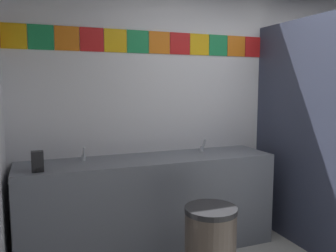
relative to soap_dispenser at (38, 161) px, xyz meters
The scene contains 7 objects.
wall_back 2.11m from the soap_dispenser, 13.17° to the left, with size 4.53×0.09×2.76m.
vanity_counter 1.10m from the soap_dispenser, ahead, with size 2.33×0.55×0.88m.
faucet_left 0.45m from the soap_dispenser, 32.94° to the left, with size 0.04×0.10×0.14m.
faucet_right 1.56m from the soap_dispenser, ahead, with size 0.04×0.10×0.14m.
soap_dispenser is the anchor object (origin of this frame).
toilet 2.91m from the soap_dispenser, ahead, with size 0.39×0.49×0.74m.
trash_bin 1.47m from the soap_dispenser, 27.97° to the right, with size 0.39×0.39×0.65m.
Camera 1 is at (-2.02, -1.50, 1.54)m, focal length 37.00 mm.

